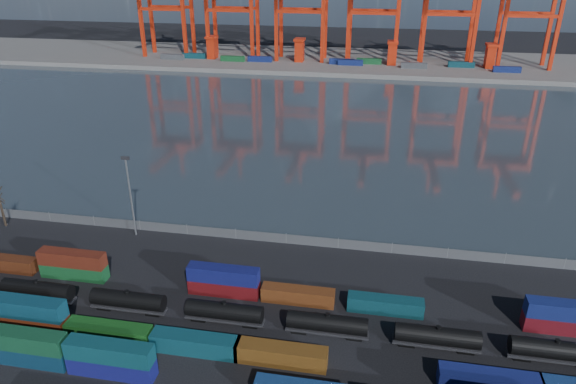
# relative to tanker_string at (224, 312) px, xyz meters

# --- Properties ---
(ground) EXTENTS (700.00, 700.00, 0.00)m
(ground) POSITION_rel_tanker_string_xyz_m (4.90, -3.45, -1.87)
(ground) COLOR black
(ground) RESTS_ON ground
(harbor_water) EXTENTS (700.00, 700.00, 0.00)m
(harbor_water) POSITION_rel_tanker_string_xyz_m (4.90, 101.55, -1.87)
(harbor_water) COLOR #29343B
(harbor_water) RESTS_ON ground
(far_quay) EXTENTS (700.00, 70.00, 2.00)m
(far_quay) POSITION_rel_tanker_string_xyz_m (4.90, 206.55, -0.87)
(far_quay) COLOR #514F4C
(far_quay) RESTS_ON ground
(container_row_south) EXTENTS (127.44, 2.40, 5.11)m
(container_row_south) POSITION_rel_tanker_string_xyz_m (-0.50, -12.84, 0.32)
(container_row_south) COLOR #38393C
(container_row_south) RESTS_ON ground
(container_row_mid) EXTENTS (141.20, 2.57, 5.47)m
(container_row_mid) POSITION_rel_tanker_string_xyz_m (-2.50, -6.85, -0.23)
(container_row_mid) COLOR #45494B
(container_row_mid) RESTS_ON ground
(container_row_north) EXTENTS (140.66, 2.38, 5.06)m
(container_row_north) POSITION_rel_tanker_string_xyz_m (-2.49, 6.86, 0.02)
(container_row_north) COLOR navy
(container_row_north) RESTS_ON ground
(tanker_string) EXTENTS (105.15, 2.61, 3.74)m
(tanker_string) POSITION_rel_tanker_string_xyz_m (0.00, 0.00, 0.00)
(tanker_string) COLOR black
(tanker_string) RESTS_ON ground
(waterfront_fence) EXTENTS (160.12, 0.12, 2.20)m
(waterfront_fence) POSITION_rel_tanker_string_xyz_m (4.90, 24.55, -0.87)
(waterfront_fence) COLOR #595B5E
(waterfront_fence) RESTS_ON ground
(bare_tree) EXTENTS (2.31, 2.36, 8.72)m
(bare_tree) POSITION_rel_tanker_string_xyz_m (-53.05, 21.24, 2.51)
(bare_tree) COLOR black
(bare_tree) RESTS_ON ground
(yard_light_mast) EXTENTS (1.60, 0.40, 16.60)m
(yard_light_mast) POSITION_rel_tanker_string_xyz_m (-25.10, 22.55, 7.42)
(yard_light_mast) COLOR slate
(yard_light_mast) RESTS_ON ground
(quay_containers) EXTENTS (172.58, 10.99, 2.60)m
(quay_containers) POSITION_rel_tanker_string_xyz_m (-6.10, 192.01, 1.43)
(quay_containers) COLOR navy
(quay_containers) RESTS_ON far_quay
(straddle_carriers) EXTENTS (140.00, 7.00, 11.10)m
(straddle_carriers) POSITION_rel_tanker_string_xyz_m (2.40, 196.55, 5.95)
(straddle_carriers) COLOR red
(straddle_carriers) RESTS_ON far_quay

